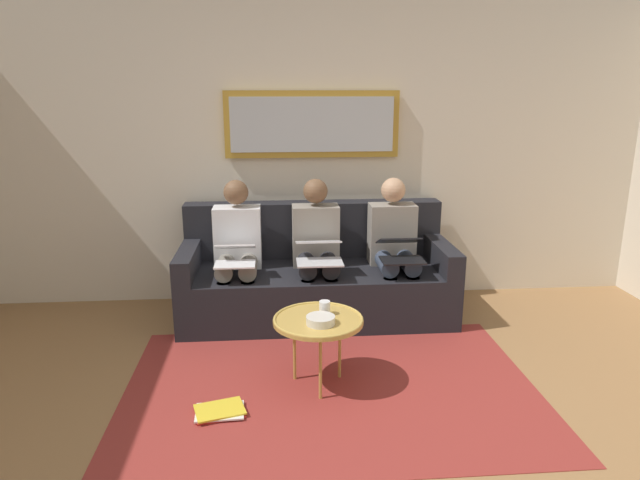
{
  "coord_description": "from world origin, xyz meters",
  "views": [
    {
      "loc": [
        0.33,
        2.35,
        1.85
      ],
      "look_at": [
        0.0,
        -1.7,
        0.75
      ],
      "focal_mm": 31.64,
      "sensor_mm": 36.0,
      "label": 1
    }
  ],
  "objects_px": {
    "laptop_black": "(400,249)",
    "cup": "(325,308)",
    "person_right": "(237,247)",
    "framed_mirror": "(312,124)",
    "laptop_silver": "(319,251)",
    "magazine_stack": "(220,411)",
    "couch": "(316,278)",
    "person_left": "(394,244)",
    "person_middle": "(316,246)",
    "bowl": "(321,320)",
    "coffee_table": "(318,321)",
    "laptop_white": "(235,254)"
  },
  "relations": [
    {
      "from": "laptop_black",
      "to": "cup",
      "type": "bearing_deg",
      "value": 51.78
    },
    {
      "from": "cup",
      "to": "person_right",
      "type": "distance_m",
      "value": 1.25
    },
    {
      "from": "framed_mirror",
      "to": "laptop_silver",
      "type": "distance_m",
      "value": 1.15
    },
    {
      "from": "magazine_stack",
      "to": "laptop_black",
      "type": "bearing_deg",
      "value": -137.56
    },
    {
      "from": "couch",
      "to": "laptop_black",
      "type": "bearing_deg",
      "value": 154.93
    },
    {
      "from": "person_left",
      "to": "person_middle",
      "type": "bearing_deg",
      "value": 0.0
    },
    {
      "from": "couch",
      "to": "laptop_black",
      "type": "distance_m",
      "value": 0.78
    },
    {
      "from": "bowl",
      "to": "person_left",
      "type": "height_order",
      "value": "person_left"
    },
    {
      "from": "couch",
      "to": "laptop_silver",
      "type": "relative_size",
      "value": 5.81
    },
    {
      "from": "framed_mirror",
      "to": "laptop_silver",
      "type": "height_order",
      "value": "framed_mirror"
    },
    {
      "from": "bowl",
      "to": "laptop_black",
      "type": "xyz_separation_m",
      "value": [
        -0.71,
        -1.0,
        0.15
      ]
    },
    {
      "from": "framed_mirror",
      "to": "person_middle",
      "type": "distance_m",
      "value": 1.05
    },
    {
      "from": "coffee_table",
      "to": "bowl",
      "type": "bearing_deg",
      "value": 96.3
    },
    {
      "from": "person_left",
      "to": "framed_mirror",
      "type": "bearing_deg",
      "value": -35.53
    },
    {
      "from": "coffee_table",
      "to": "bowl",
      "type": "distance_m",
      "value": 0.09
    },
    {
      "from": "person_right",
      "to": "person_left",
      "type": "bearing_deg",
      "value": 180.0
    },
    {
      "from": "cup",
      "to": "bowl",
      "type": "distance_m",
      "value": 0.15
    },
    {
      "from": "bowl",
      "to": "laptop_white",
      "type": "xyz_separation_m",
      "value": [
        0.57,
        -0.98,
        0.14
      ]
    },
    {
      "from": "person_left",
      "to": "person_right",
      "type": "xyz_separation_m",
      "value": [
        1.28,
        0.0,
        0.0
      ]
    },
    {
      "from": "cup",
      "to": "magazine_stack",
      "type": "bearing_deg",
      "value": 28.67
    },
    {
      "from": "laptop_silver",
      "to": "magazine_stack",
      "type": "relative_size",
      "value": 1.17
    },
    {
      "from": "person_left",
      "to": "laptop_white",
      "type": "distance_m",
      "value": 1.3
    },
    {
      "from": "bowl",
      "to": "person_middle",
      "type": "distance_m",
      "value": 1.23
    },
    {
      "from": "coffee_table",
      "to": "person_left",
      "type": "height_order",
      "value": "person_left"
    },
    {
      "from": "cup",
      "to": "bowl",
      "type": "relative_size",
      "value": 0.51
    },
    {
      "from": "couch",
      "to": "magazine_stack",
      "type": "height_order",
      "value": "couch"
    },
    {
      "from": "couch",
      "to": "magazine_stack",
      "type": "distance_m",
      "value": 1.68
    },
    {
      "from": "person_right",
      "to": "magazine_stack",
      "type": "relative_size",
      "value": 3.52
    },
    {
      "from": "couch",
      "to": "bowl",
      "type": "distance_m",
      "value": 1.31
    },
    {
      "from": "bowl",
      "to": "magazine_stack",
      "type": "bearing_deg",
      "value": 19.04
    },
    {
      "from": "laptop_silver",
      "to": "laptop_black",
      "type": "bearing_deg",
      "value": -179.26
    },
    {
      "from": "person_left",
      "to": "magazine_stack",
      "type": "distance_m",
      "value": 2.04
    },
    {
      "from": "laptop_silver",
      "to": "coffee_table",
      "type": "bearing_deg",
      "value": 85.15
    },
    {
      "from": "cup",
      "to": "laptop_black",
      "type": "height_order",
      "value": "laptop_black"
    },
    {
      "from": "framed_mirror",
      "to": "person_middle",
      "type": "bearing_deg",
      "value": 90.0
    },
    {
      "from": "framed_mirror",
      "to": "cup",
      "type": "xyz_separation_m",
      "value": [
        0.03,
        1.54,
        -1.05
      ]
    },
    {
      "from": "framed_mirror",
      "to": "laptop_white",
      "type": "distance_m",
      "value": 1.33
    },
    {
      "from": "couch",
      "to": "framed_mirror",
      "type": "distance_m",
      "value": 1.3
    },
    {
      "from": "couch",
      "to": "magazine_stack",
      "type": "relative_size",
      "value": 6.8
    },
    {
      "from": "coffee_table",
      "to": "laptop_silver",
      "type": "bearing_deg",
      "value": -94.85
    },
    {
      "from": "couch",
      "to": "bowl",
      "type": "relative_size",
      "value": 12.4
    },
    {
      "from": "person_middle",
      "to": "laptop_silver",
      "type": "relative_size",
      "value": 3.01
    },
    {
      "from": "framed_mirror",
      "to": "bowl",
      "type": "relative_size",
      "value": 8.36
    },
    {
      "from": "couch",
      "to": "framed_mirror",
      "type": "bearing_deg",
      "value": -90.0
    },
    {
      "from": "laptop_black",
      "to": "person_right",
      "type": "distance_m",
      "value": 1.3
    },
    {
      "from": "person_middle",
      "to": "person_left",
      "type": "bearing_deg",
      "value": 180.0
    },
    {
      "from": "bowl",
      "to": "person_left",
      "type": "distance_m",
      "value": 1.42
    },
    {
      "from": "couch",
      "to": "person_middle",
      "type": "bearing_deg",
      "value": 90.0
    },
    {
      "from": "coffee_table",
      "to": "cup",
      "type": "bearing_deg",
      "value": -125.0
    },
    {
      "from": "framed_mirror",
      "to": "coffee_table",
      "type": "height_order",
      "value": "framed_mirror"
    }
  ]
}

